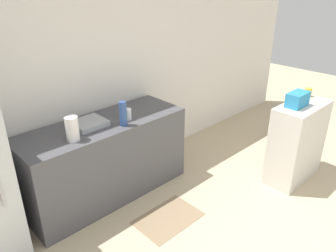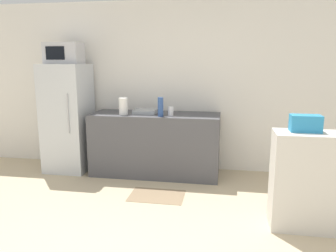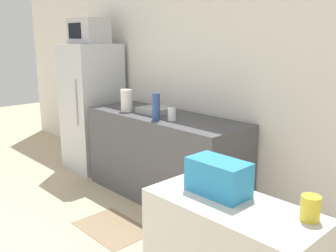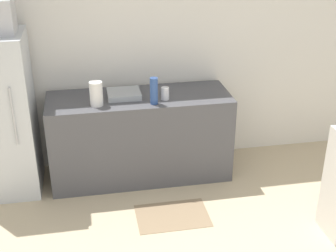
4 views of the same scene
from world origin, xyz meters
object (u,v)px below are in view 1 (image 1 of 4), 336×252
Objects in this scene: jar at (308,92)px; paper_towel_roll at (72,129)px; bottle_short at (128,114)px; bottle_tall at (123,114)px; basket at (297,99)px.

paper_towel_roll is (-2.67, 1.09, -0.01)m from jar.
bottle_tall is at bearing -144.24° from bottle_short.
paper_towel_roll is (-2.24, 1.16, -0.04)m from basket.
basket is 0.43m from jar.
bottle_short is at bearing 150.37° from jar.
paper_towel_roll is at bearing 157.72° from jar.
jar is (2.11, -1.03, -0.01)m from bottle_tall.
bottle_tall reaches higher than paper_towel_roll.
basket is (1.55, -1.19, 0.10)m from bottle_short.
bottle_short is 1.22× the size of jar.
jar is at bearing -26.11° from bottle_tall.
basket is at bearing -27.33° from paper_towel_roll.
jar reaches higher than bottle_short.
bottle_tall is 0.56m from paper_towel_roll.
jar is (0.43, 0.06, -0.03)m from basket.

